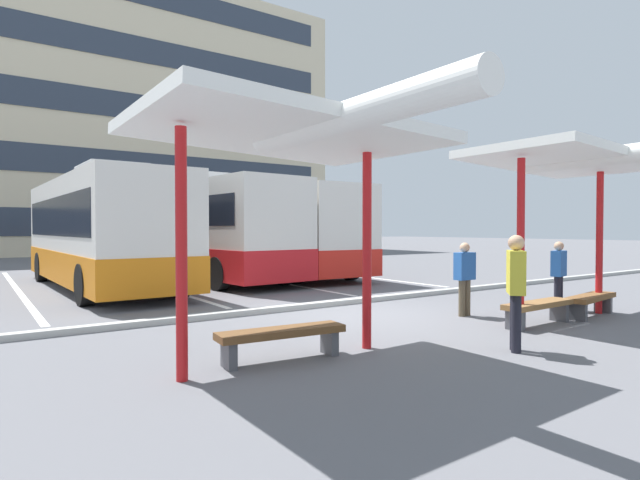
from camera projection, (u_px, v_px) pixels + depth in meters
name	position (u px, v px, depth m)	size (l,w,h in m)	color
ground_plane	(358.00, 315.00, 10.57)	(160.00, 160.00, 0.00)	slate
terminal_building	(71.00, 122.00, 40.22)	(39.59, 15.04, 23.53)	beige
coach_bus_0	(101.00, 234.00, 15.29)	(2.88, 10.21, 3.64)	silver
coach_bus_1	(189.00, 232.00, 19.00)	(3.54, 12.51, 3.74)	silver
coach_bus_2	(265.00, 232.00, 20.93)	(2.94, 12.27, 3.66)	silver
lane_stripe_0	(17.00, 289.00, 15.05)	(0.16, 14.00, 0.01)	white
lane_stripe_1	(143.00, 282.00, 17.17)	(0.16, 14.00, 0.01)	white
lane_stripe_2	(241.00, 276.00, 19.28)	(0.16, 14.00, 0.01)	white
lane_stripe_3	(320.00, 271.00, 21.40)	(0.16, 14.00, 0.01)	white
waiting_shelter_0	(296.00, 136.00, 6.54)	(3.89, 4.74, 3.28)	red
bench_0	(282.00, 336.00, 6.91)	(1.85, 0.59, 0.45)	brown
waiting_shelter_1	(577.00, 163.00, 9.72)	(3.88, 4.29, 3.35)	red
bench_1	(538.00, 308.00, 9.45)	(1.82, 0.46, 0.45)	brown
bench_2	(591.00, 300.00, 10.42)	(1.79, 0.65, 0.45)	brown
platform_kerb	(321.00, 304.00, 11.68)	(44.00, 0.24, 0.12)	#ADADA8
waiting_passenger_0	(516.00, 284.00, 7.43)	(0.52, 0.49, 1.73)	black
waiting_passenger_1	(559.00, 271.00, 11.25)	(0.48, 0.31, 1.54)	black
waiting_passenger_2	(465.00, 274.00, 10.46)	(0.45, 0.23, 1.54)	brown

